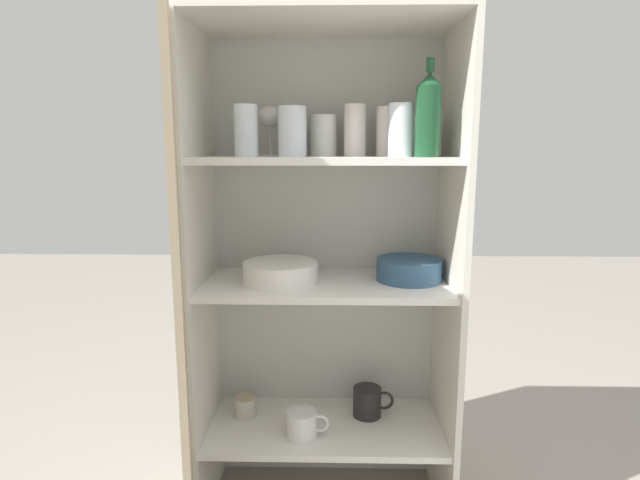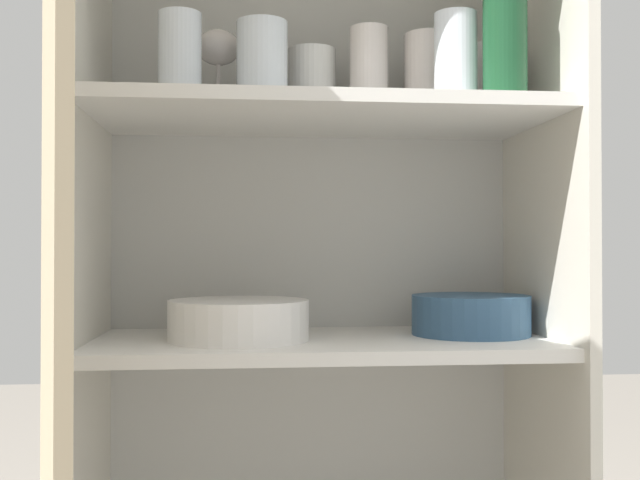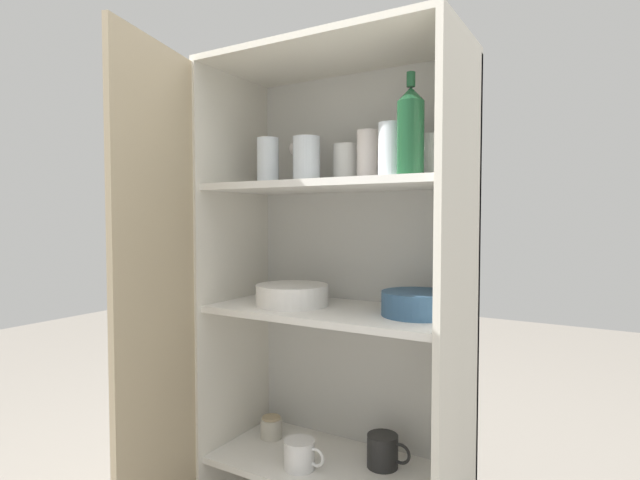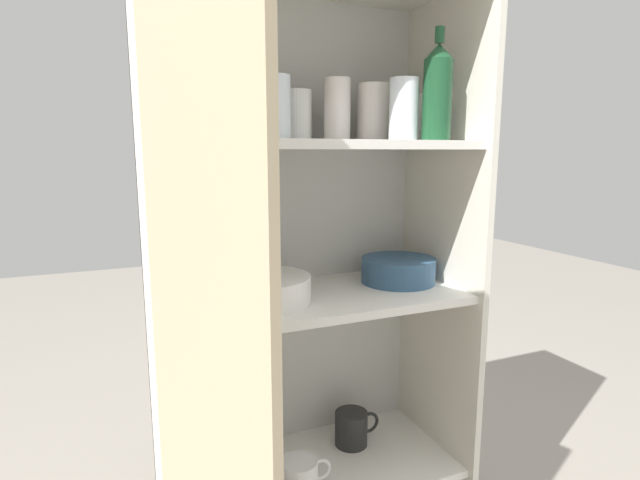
% 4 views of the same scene
% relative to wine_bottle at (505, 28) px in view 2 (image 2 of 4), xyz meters
% --- Properties ---
extents(cupboard_back_panel, '(0.76, 0.02, 1.46)m').
position_rel_wine_bottle_xyz_m(cupboard_back_panel, '(-0.27, 0.27, -0.48)').
color(cupboard_back_panel, silver).
rests_on(cupboard_back_panel, ground_plane).
extents(cupboard_side_left, '(0.02, 0.37, 1.46)m').
position_rel_wine_bottle_xyz_m(cupboard_side_left, '(-0.64, 0.10, -0.48)').
color(cupboard_side_left, silver).
rests_on(cupboard_side_left, ground_plane).
extents(cupboard_side_right, '(0.02, 0.37, 1.46)m').
position_rel_wine_bottle_xyz_m(cupboard_side_right, '(0.10, 0.10, -0.48)').
color(cupboard_side_right, silver).
rests_on(cupboard_side_right, ground_plane).
extents(shelf_board_middle, '(0.72, 0.34, 0.02)m').
position_rel_wine_bottle_xyz_m(shelf_board_middle, '(-0.27, 0.10, -0.49)').
color(shelf_board_middle, white).
extents(shelf_board_upper, '(0.72, 0.34, 0.02)m').
position_rel_wine_bottle_xyz_m(shelf_board_upper, '(-0.27, 0.10, -0.12)').
color(shelf_board_upper, white).
extents(cupboard_door, '(0.12, 0.36, 1.46)m').
position_rel_wine_bottle_xyz_m(cupboard_door, '(-0.60, -0.27, -0.48)').
color(cupboard_door, tan).
rests_on(cupboard_door, ground_plane).
extents(tumbler_glass_0, '(0.07, 0.07, 0.14)m').
position_rel_wine_bottle_xyz_m(tumbler_glass_0, '(-0.49, 0.08, -0.04)').
color(tumbler_glass_0, white).
rests_on(tumbler_glass_0, shelf_board_upper).
extents(tumbler_glass_1, '(0.07, 0.07, 0.14)m').
position_rel_wine_bottle_xyz_m(tumbler_glass_1, '(-0.07, 0.04, -0.04)').
color(tumbler_glass_1, white).
rests_on(tumbler_glass_1, shelf_board_upper).
extents(tumbler_glass_2, '(0.07, 0.07, 0.15)m').
position_rel_wine_bottle_xyz_m(tumbler_glass_2, '(-0.18, 0.15, -0.04)').
color(tumbler_glass_2, silver).
rests_on(tumbler_glass_2, shelf_board_upper).
extents(tumbler_glass_3, '(0.08, 0.08, 0.12)m').
position_rel_wine_bottle_xyz_m(tumbler_glass_3, '(-0.28, 0.19, -0.05)').
color(tumbler_glass_3, white).
rests_on(tumbler_glass_3, shelf_board_upper).
extents(tumbler_glass_4, '(0.08, 0.08, 0.14)m').
position_rel_wine_bottle_xyz_m(tumbler_glass_4, '(-0.37, 0.10, -0.04)').
color(tumbler_glass_4, white).
rests_on(tumbler_glass_4, shelf_board_upper).
extents(tumbler_glass_5, '(0.08, 0.08, 0.14)m').
position_rel_wine_bottle_xyz_m(tumbler_glass_5, '(-0.08, 0.16, -0.04)').
color(tumbler_glass_5, silver).
rests_on(tumbler_glass_5, shelf_board_upper).
extents(tumbler_glass_6, '(0.08, 0.08, 0.11)m').
position_rel_wine_bottle_xyz_m(tumbler_glass_6, '(0.02, 0.11, -0.05)').
color(tumbler_glass_6, white).
rests_on(tumbler_glass_6, shelf_board_upper).
extents(wine_glass_0, '(0.07, 0.07, 0.15)m').
position_rel_wine_bottle_xyz_m(wine_glass_0, '(-0.44, 0.18, -0.00)').
color(wine_glass_0, silver).
rests_on(wine_glass_0, shelf_board_upper).
extents(wine_bottle, '(0.07, 0.07, 0.25)m').
position_rel_wine_bottle_xyz_m(wine_bottle, '(0.00, 0.00, 0.00)').
color(wine_bottle, '#194728').
rests_on(wine_bottle, shelf_board_upper).
extents(plate_stack_white, '(0.22, 0.22, 0.06)m').
position_rel_wine_bottle_xyz_m(plate_stack_white, '(-0.40, 0.08, -0.45)').
color(plate_stack_white, white).
rests_on(plate_stack_white, shelf_board_middle).
extents(mixing_bowl_large, '(0.19, 0.19, 0.07)m').
position_rel_wine_bottle_xyz_m(mixing_bowl_large, '(-0.02, 0.12, -0.44)').
color(mixing_bowl_large, '#33567A').
rests_on(mixing_bowl_large, shelf_board_middle).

